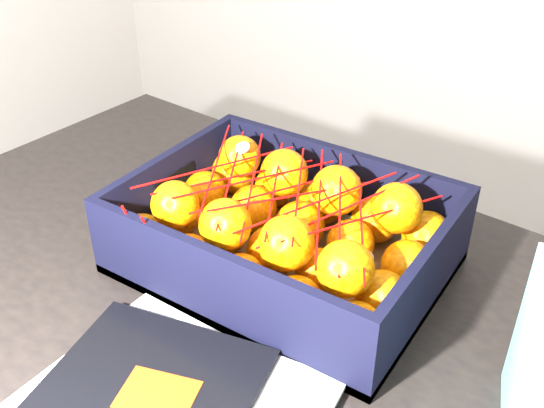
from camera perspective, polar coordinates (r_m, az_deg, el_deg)
The scene contains 4 objects.
table at distance 0.82m, azimuth -2.47°, elevation -16.13°, with size 1.26×0.90×0.75m.
produce_crate at distance 0.81m, azimuth 1.16°, elevation -3.58°, with size 0.39×0.29×0.11m.
clementine_heap at distance 0.80m, azimuth 1.38°, elevation -2.25°, with size 0.37×0.27×0.12m.
mesh_net at distance 0.77m, azimuth 0.45°, elevation 0.89°, with size 0.32×0.26×0.09m.
Camera 1 is at (0.27, -0.22, 1.27)m, focal length 41.94 mm.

